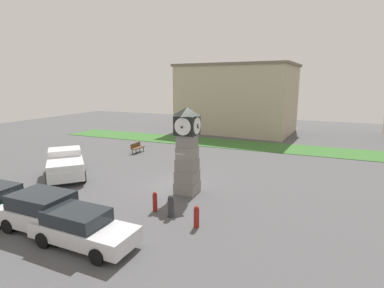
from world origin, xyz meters
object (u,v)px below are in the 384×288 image
at_px(bollard_far_row, 155,201).
at_px(pickup_truck, 66,164).
at_px(car_near_tower, 47,212).
at_px(bench, 137,147).
at_px(clock_tower, 187,151).
at_px(bollard_mid_row, 171,206).
at_px(car_by_building, 82,227).
at_px(bollard_near_tower, 196,216).

distance_m(bollard_far_row, pickup_truck, 8.79).
relative_size(car_near_tower, pickup_truck, 0.89).
distance_m(car_near_tower, bench, 14.90).
height_order(clock_tower, bollard_mid_row, clock_tower).
relative_size(car_by_building, pickup_truck, 0.88).
relative_size(clock_tower, car_by_building, 1.13).
bearing_deg(bollard_mid_row, bollard_far_row, 165.89).
bearing_deg(car_near_tower, bollard_far_row, 45.80).
distance_m(bollard_mid_row, bench, 14.17).
relative_size(bollard_far_row, car_near_tower, 0.23).
relative_size(bollard_far_row, car_by_building, 0.23).
xyz_separation_m(bollard_mid_row, pickup_truck, (-9.47, 2.71, 0.37)).
bearing_deg(clock_tower, bollard_far_row, -98.92).
bearing_deg(bench, bollard_far_row, -52.98).
relative_size(car_near_tower, bench, 2.84).
relative_size(bollard_mid_row, pickup_truck, 0.22).
bearing_deg(car_by_building, bench, 115.49).
bearing_deg(car_by_building, clock_tower, 77.50).
height_order(car_by_building, bench, car_by_building).
xyz_separation_m(car_near_tower, pickup_truck, (-4.99, 5.99, 0.10)).
bearing_deg(bollard_near_tower, car_near_tower, -155.42).
bearing_deg(car_by_building, bollard_near_tower, 40.89).
height_order(bollard_far_row, car_near_tower, car_near_tower).
bearing_deg(car_near_tower, car_by_building, -9.83).
bearing_deg(pickup_truck, clock_tower, 3.50).
bearing_deg(pickup_truck, bollard_far_row, -16.22).
distance_m(bollard_mid_row, bollard_far_row, 1.07).
height_order(clock_tower, car_near_tower, clock_tower).
height_order(bollard_far_row, bench, bollard_far_row).
relative_size(clock_tower, bollard_far_row, 4.94).
bearing_deg(bollard_mid_row, bench, 129.74).
height_order(car_near_tower, car_by_building, car_near_tower).
height_order(bollard_near_tower, car_by_building, car_by_building).
bearing_deg(bollard_far_row, bench, 127.02).
distance_m(bollard_far_row, car_near_tower, 4.95).
relative_size(bollard_near_tower, car_by_building, 0.23).
xyz_separation_m(clock_tower, bollard_near_tower, (2.12, -3.77, -2.02)).
bearing_deg(bench, bollard_near_tower, -47.07).
height_order(clock_tower, car_by_building, clock_tower).
xyz_separation_m(bollard_mid_row, car_near_tower, (-4.48, -3.28, 0.27)).
relative_size(clock_tower, bench, 3.16).
relative_size(clock_tower, bollard_mid_row, 4.56).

